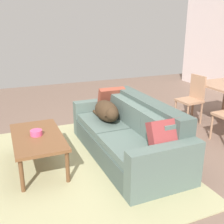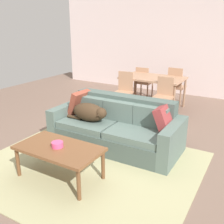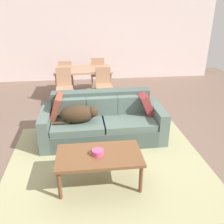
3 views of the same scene
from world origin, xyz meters
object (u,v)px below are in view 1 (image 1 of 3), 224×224
at_px(dog_on_left_cushion, 107,111).
at_px(dining_chair_near_left, 192,97).
at_px(throw_pillow_by_right_arm, 166,137).
at_px(coffee_table, 38,139).
at_px(couch, 130,135).
at_px(throw_pillow_by_left_arm, 111,100).
at_px(bowl_on_coffee_table, 36,133).

xyz_separation_m(dog_on_left_cushion, dining_chair_near_left, (-0.37, 1.88, -0.07)).
xyz_separation_m(throw_pillow_by_right_arm, coffee_table, (-0.95, -1.33, -0.19)).
bearing_deg(throw_pillow_by_right_arm, couch, -175.40).
height_order(coffee_table, dining_chair_near_left, dining_chair_near_left).
distance_m(coffee_table, dining_chair_near_left, 3.03).
xyz_separation_m(throw_pillow_by_left_arm, throw_pillow_by_right_arm, (1.61, 0.02, -0.02)).
relative_size(coffee_table, dining_chair_near_left, 1.24).
relative_size(throw_pillow_by_right_arm, coffee_table, 0.36).
height_order(throw_pillow_by_left_arm, coffee_table, throw_pillow_by_left_arm).
relative_size(coffee_table, bowl_on_coffee_table, 7.36).
bearing_deg(bowl_on_coffee_table, throw_pillow_by_right_arm, 54.09).
height_order(couch, dining_chair_near_left, dining_chair_near_left).
bearing_deg(coffee_table, dog_on_left_cushion, 103.59).
height_order(dog_on_left_cushion, throw_pillow_by_right_arm, throw_pillow_by_right_arm).
distance_m(throw_pillow_by_right_arm, bowl_on_coffee_table, 1.66).
distance_m(dog_on_left_cushion, dining_chair_near_left, 1.92).
xyz_separation_m(throw_pillow_by_left_arm, bowl_on_coffee_table, (0.64, -1.32, -0.12)).
relative_size(dog_on_left_cushion, throw_pillow_by_right_arm, 1.88).
height_order(throw_pillow_by_right_arm, dining_chair_near_left, dining_chair_near_left).
xyz_separation_m(couch, dining_chair_near_left, (-0.78, 1.70, 0.19)).
relative_size(dog_on_left_cushion, dining_chair_near_left, 0.83).
bearing_deg(couch, coffee_table, -97.49).
xyz_separation_m(couch, throw_pillow_by_left_arm, (-0.81, 0.04, 0.31)).
distance_m(throw_pillow_by_right_arm, dining_chair_near_left, 2.28).
xyz_separation_m(dog_on_left_cushion, bowl_on_coffee_table, (0.25, -1.09, -0.08)).
bearing_deg(dog_on_left_cushion, dining_chair_near_left, 100.35).
distance_m(dog_on_left_cushion, throw_pillow_by_right_arm, 1.24).
bearing_deg(throw_pillow_by_left_arm, throw_pillow_by_right_arm, 0.80).
xyz_separation_m(dog_on_left_cushion, throw_pillow_by_left_arm, (-0.40, 0.23, 0.04)).
bearing_deg(throw_pillow_by_right_arm, throw_pillow_by_left_arm, -179.20).
height_order(throw_pillow_by_left_arm, bowl_on_coffee_table, throw_pillow_by_left_arm).
xyz_separation_m(coffee_table, dining_chair_near_left, (-0.63, 2.96, 0.10)).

